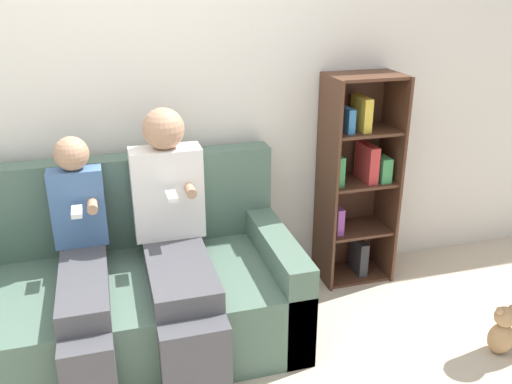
{
  "coord_description": "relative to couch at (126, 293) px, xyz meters",
  "views": [
    {
      "loc": [
        -0.08,
        -1.96,
        1.82
      ],
      "look_at": [
        0.66,
        0.61,
        0.75
      ],
      "focal_mm": 38.0,
      "sensor_mm": 36.0,
      "label": 1
    }
  ],
  "objects": [
    {
      "name": "back_wall",
      "position": [
        0.06,
        0.48,
        1.0
      ],
      "size": [
        10.0,
        0.06,
        2.55
      ],
      "color": "silver",
      "rests_on": "ground_plane"
    },
    {
      "name": "couch",
      "position": [
        0.0,
        0.0,
        0.0
      ],
      "size": [
        1.74,
        0.91,
        0.92
      ],
      "color": "#4C6656",
      "rests_on": "ground_plane"
    },
    {
      "name": "adult_seated",
      "position": [
        0.26,
        -0.08,
        0.33
      ],
      "size": [
        0.37,
        0.89,
        1.21
      ],
      "color": "#47474C",
      "rests_on": "ground_plane"
    },
    {
      "name": "child_seated",
      "position": [
        -0.19,
        -0.13,
        0.26
      ],
      "size": [
        0.27,
        0.89,
        1.09
      ],
      "color": "#47474C",
      "rests_on": "ground_plane"
    },
    {
      "name": "bookshelf",
      "position": [
        1.44,
        0.31,
        0.38
      ],
      "size": [
        0.44,
        0.32,
        1.3
      ],
      "color": "#4C2D1E",
      "rests_on": "ground_plane"
    },
    {
      "name": "teddy_bear",
      "position": [
        1.83,
        -0.66,
        -0.15
      ],
      "size": [
        0.14,
        0.11,
        0.28
      ],
      "color": "tan",
      "rests_on": "ground_plane"
    }
  ]
}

